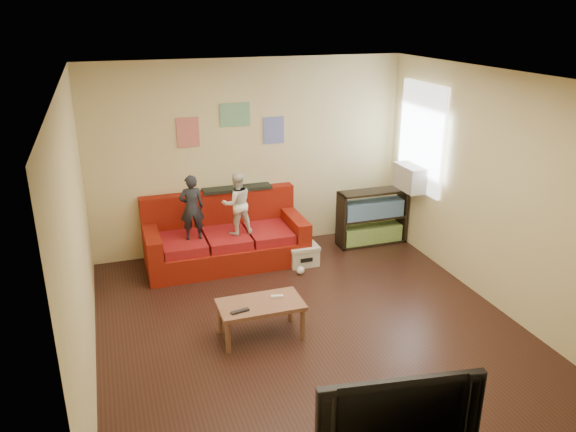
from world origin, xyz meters
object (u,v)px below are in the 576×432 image
object	(u,v)px
television	(394,409)
bookshelf	(372,220)
coffee_table	(260,308)
sofa	(225,239)
child_a	(192,207)
child_b	(237,204)
file_box	(303,255)

from	to	relation	value
television	bookshelf	bearing A→B (deg)	73.32
television	coffee_table	bearing A→B (deg)	105.47
sofa	coffee_table	distance (m)	2.02
child_a	child_b	world-z (taller)	child_a
child_b	television	world-z (taller)	child_b
sofa	file_box	bearing A→B (deg)	-25.62
bookshelf	file_box	xyz separation A→B (m)	(-1.22, -0.38, -0.22)
file_box	bookshelf	bearing A→B (deg)	17.17
child_a	coffee_table	xyz separation A→B (m)	(0.39, -1.84, -0.55)
child_a	coffee_table	distance (m)	1.96
child_b	file_box	xyz separation A→B (m)	(0.83, -0.30, -0.74)
child_a	television	bearing A→B (deg)	101.19
child_a	bookshelf	xyz separation A→B (m)	(2.65, 0.08, -0.52)
bookshelf	television	world-z (taller)	television
sofa	television	distance (m)	4.35
child_a	file_box	distance (m)	1.64
child_b	television	size ratio (longest dim) A/B	0.74
child_a	bookshelf	bearing A→B (deg)	-176.48
coffee_table	sofa	bearing A→B (deg)	88.31
file_box	coffee_table	bearing A→B (deg)	-123.87
child_b	file_box	bearing A→B (deg)	156.95
coffee_table	bookshelf	size ratio (longest dim) A/B	0.87
sofa	coffee_table	bearing A→B (deg)	-91.69
sofa	bookshelf	world-z (taller)	sofa
coffee_table	file_box	world-z (taller)	coffee_table
file_box	child_a	bearing A→B (deg)	168.33
child_b	child_a	bearing A→B (deg)	-3.48
bookshelf	file_box	size ratio (longest dim) A/B	2.53
child_b	coffee_table	bearing A→B (deg)	80.10
child_a	child_b	distance (m)	0.60
coffee_table	bookshelf	world-z (taller)	bookshelf
bookshelf	child_b	bearing A→B (deg)	-177.75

